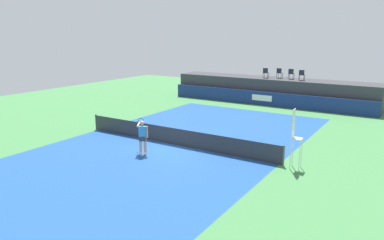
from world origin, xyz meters
name	(u,v)px	position (x,y,z in m)	size (l,w,h in m)	color
ground_plane	(202,133)	(0.00, 3.00, 0.00)	(48.00, 48.00, 0.00)	#3D7A42
court_inner	(175,145)	(0.00, 0.00, 0.00)	(12.00, 22.00, 0.00)	#1C478C
sponsor_wall	(264,99)	(0.00, 13.50, 0.60)	(18.00, 0.22, 1.20)	navy
spectator_platform	(272,90)	(0.00, 15.30, 1.10)	(18.00, 2.80, 2.20)	#38383D
spectator_chair_far_left	(266,72)	(-0.57, 15.00, 2.69)	(0.48, 0.48, 0.89)	#1E232D
spectator_chair_left	(279,73)	(0.52, 15.49, 2.69)	(0.45, 0.45, 0.89)	#1E232D
spectator_chair_center	(291,73)	(1.59, 15.43, 2.69)	(0.47, 0.47, 0.89)	#1E232D
spectator_chair_right	(302,75)	(2.65, 14.96, 2.69)	(0.48, 0.48, 0.89)	#1E232D
umpire_chair	(295,135)	(6.67, -0.01, 1.59)	(0.47, 0.47, 2.76)	white
tennis_net	(175,136)	(0.00, 0.00, 0.47)	(12.40, 0.02, 0.95)	#2D2D2D
net_post_near	(96,122)	(-6.20, 0.00, 0.50)	(0.10, 0.10, 1.00)	#4C4C51
net_post_far	(284,155)	(6.20, 0.00, 0.50)	(0.10, 0.10, 1.00)	#4C4C51
tennis_player	(143,136)	(-0.47, -2.20, 0.96)	(1.09, 1.01, 1.77)	white
tennis_ball	(177,112)	(-4.81, 7.13, 0.04)	(0.07, 0.07, 0.07)	#D8EA33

